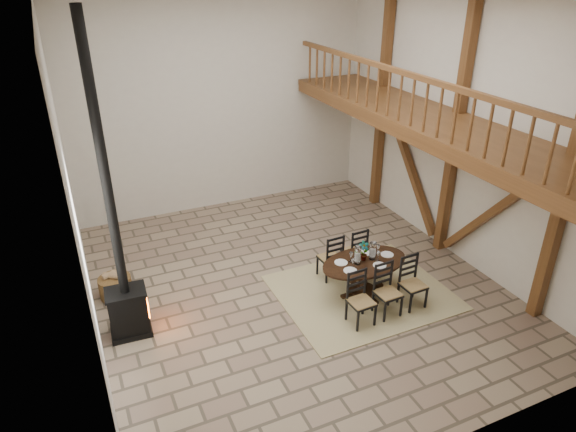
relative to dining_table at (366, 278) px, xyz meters
name	(u,v)px	position (x,y,z in m)	size (l,w,h in m)	color
ground	(295,284)	(-1.01, 0.85, -0.38)	(8.00, 8.00, 0.00)	gray
room_shell	(359,120)	(0.18, 0.85, 2.63)	(7.02, 8.02, 5.01)	beige
rug	(362,292)	(0.00, 0.10, -0.37)	(3.00, 2.50, 0.02)	tan
dining_table	(366,278)	(0.00, 0.00, 0.00)	(1.68, 1.87, 1.05)	black
wood_stove	(122,274)	(-4.03, 0.69, 0.75)	(0.66, 0.53, 5.00)	black
log_basket	(115,286)	(-4.11, 1.86, -0.17)	(0.58, 0.58, 0.48)	brown
log_stack	(121,298)	(-4.06, 1.61, -0.28)	(0.43, 0.49, 0.21)	tan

